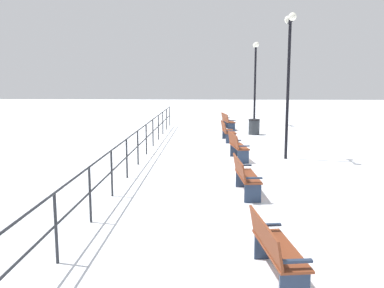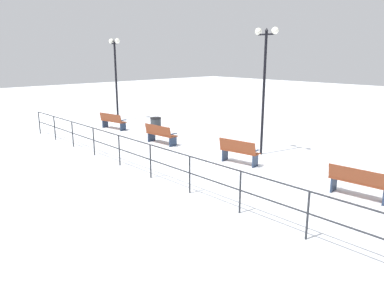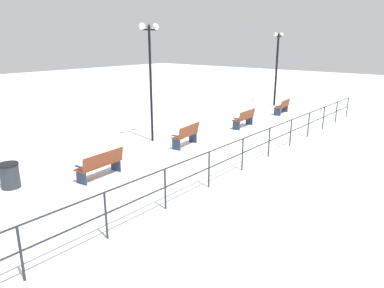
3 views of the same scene
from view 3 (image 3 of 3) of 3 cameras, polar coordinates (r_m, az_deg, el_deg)
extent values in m
plane|color=white|center=(15.09, -1.06, -0.35)|extent=(80.00, 80.00, 0.00)
cube|color=brown|center=(22.38, 14.05, 5.82)|extent=(0.64, 1.60, 0.04)
cube|color=brown|center=(22.27, 14.64, 6.31)|extent=(0.31, 1.56, 0.41)
cube|color=#23334C|center=(23.05, 14.55, 5.52)|extent=(0.40, 0.10, 0.44)
cube|color=#23334C|center=(21.78, 13.45, 4.99)|extent=(0.40, 0.10, 0.44)
cube|color=#23334C|center=(23.00, 14.56, 6.36)|extent=(0.41, 0.12, 0.04)
cube|color=#23334C|center=(21.73, 13.46, 5.88)|extent=(0.41, 0.12, 0.04)
cube|color=brown|center=(18.47, 8.15, 4.07)|extent=(0.56, 1.66, 0.04)
cube|color=brown|center=(18.33, 8.79, 4.68)|extent=(0.23, 1.63, 0.42)
cube|color=#23334C|center=(19.14, 9.10, 3.75)|extent=(0.39, 0.08, 0.46)
cube|color=#23334C|center=(17.90, 7.07, 2.96)|extent=(0.39, 0.08, 0.46)
cube|color=#23334C|center=(19.08, 9.09, 4.79)|extent=(0.39, 0.10, 0.04)
cube|color=#23334C|center=(17.83, 7.06, 4.07)|extent=(0.39, 0.10, 0.04)
cube|color=brown|center=(14.98, -1.15, 1.41)|extent=(0.64, 1.56, 0.04)
cube|color=brown|center=(14.81, -0.46, 2.21)|extent=(0.33, 1.51, 0.45)
cube|color=#23334C|center=(15.58, 0.14, 1.10)|extent=(0.38, 0.10, 0.47)
cube|color=#23334C|center=(14.52, -2.53, -0.07)|extent=(0.38, 0.10, 0.47)
cube|color=#23334C|center=(15.51, 0.07, 2.38)|extent=(0.38, 0.12, 0.04)
cube|color=#23334C|center=(14.43, -2.61, 1.31)|extent=(0.38, 0.12, 0.04)
cube|color=brown|center=(11.98, -14.61, -3.19)|extent=(0.61, 1.67, 0.04)
cube|color=brown|center=(11.73, -13.91, -2.34)|extent=(0.23, 1.64, 0.44)
cube|color=#23334C|center=(12.49, -12.06, -3.26)|extent=(0.44, 0.08, 0.43)
cube|color=#23334C|center=(11.64, -17.22, -5.12)|extent=(0.44, 0.08, 0.43)
cube|color=#23334C|center=(12.40, -12.21, -1.77)|extent=(0.44, 0.10, 0.04)
cube|color=#23334C|center=(11.54, -17.42, -3.54)|extent=(0.44, 0.10, 0.04)
cylinder|color=black|center=(25.07, 13.29, 11.30)|extent=(0.14, 0.14, 4.65)
cylinder|color=black|center=(24.99, 13.63, 16.33)|extent=(0.08, 0.82, 0.08)
sphere|color=white|center=(25.36, 14.08, 16.56)|extent=(0.26, 0.26, 0.26)
sphere|color=white|center=(24.62, 13.21, 16.64)|extent=(0.26, 0.26, 0.26)
cone|color=black|center=(24.99, 13.66, 16.74)|extent=(0.19, 0.19, 0.12)
cylinder|color=black|center=(15.55, -6.58, 9.16)|extent=(0.10, 0.10, 4.84)
cylinder|color=black|center=(15.44, -6.87, 17.65)|extent=(0.06, 0.76, 0.06)
sphere|color=white|center=(15.71, -5.83, 18.10)|extent=(0.27, 0.27, 0.27)
sphere|color=white|center=(15.18, -7.97, 18.10)|extent=(0.27, 0.27, 0.27)
cone|color=black|center=(15.44, -6.89, 18.32)|extent=(0.14, 0.14, 0.12)
cylinder|color=#26282D|center=(22.62, 23.53, 5.37)|extent=(0.05, 0.05, 1.13)
cylinder|color=#26282D|center=(20.82, 22.02, 4.70)|extent=(0.05, 0.05, 1.13)
cylinder|color=#26282D|center=(19.04, 20.23, 3.89)|extent=(0.05, 0.05, 1.13)
cylinder|color=#26282D|center=(17.28, 18.08, 2.92)|extent=(0.05, 0.05, 1.13)
cylinder|color=#26282D|center=(15.56, 15.45, 1.72)|extent=(0.05, 0.05, 1.13)
cylinder|color=#26282D|center=(13.89, 12.19, 0.22)|extent=(0.05, 0.05, 1.13)
cylinder|color=#26282D|center=(12.29, 8.05, -1.67)|extent=(0.05, 0.05, 1.13)
cylinder|color=#26282D|center=(10.79, 2.72, -4.10)|extent=(0.05, 0.05, 1.13)
cylinder|color=#26282D|center=(9.44, -4.29, -7.21)|extent=(0.05, 0.05, 1.13)
cylinder|color=#26282D|center=(8.31, -13.56, -11.08)|extent=(0.05, 0.05, 1.13)
cylinder|color=#26282D|center=(7.50, -25.61, -15.54)|extent=(0.05, 0.05, 1.13)
cylinder|color=#26282D|center=(12.93, 10.37, 1.72)|extent=(0.04, 20.97, 0.04)
cylinder|color=#26282D|center=(13.07, 10.26, -0.43)|extent=(0.04, 20.97, 0.04)
cylinder|color=#2D3338|center=(12.13, -27.04, -4.64)|extent=(0.55, 0.55, 0.72)
cylinder|color=black|center=(12.01, -27.27, -2.90)|extent=(0.58, 0.58, 0.06)
camera|label=1|loc=(27.16, 21.92, 12.11)|focal=40.08mm
camera|label=2|loc=(19.51, 42.97, 11.06)|focal=34.48mm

